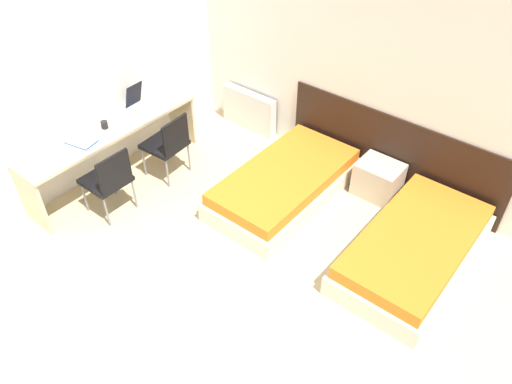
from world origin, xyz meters
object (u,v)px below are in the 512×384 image
at_px(chair_near_laptop, 168,142).
at_px(chair_near_notebook, 109,178).
at_px(nightstand, 378,179).
at_px(bed_near_door, 414,249).
at_px(laptop, 139,104).
at_px(bed_near_window, 285,184).

height_order(chair_near_laptop, chair_near_notebook, same).
bearing_deg(nightstand, bed_near_door, -42.22).
height_order(nightstand, laptop, laptop).
height_order(chair_near_laptop, laptop, laptop).
xyz_separation_m(bed_near_door, chair_near_laptop, (-3.00, -0.55, 0.30)).
bearing_deg(bed_near_door, chair_near_laptop, -169.54).
height_order(bed_near_window, laptop, laptop).
relative_size(bed_near_window, chair_near_laptop, 2.23).
bearing_deg(chair_near_notebook, bed_near_window, 46.79).
height_order(bed_near_window, bed_near_door, same).
relative_size(nightstand, chair_near_notebook, 0.59).
xyz_separation_m(chair_near_laptop, chair_near_notebook, (0.00, -0.89, 0.00)).
bearing_deg(bed_near_window, chair_near_notebook, -133.23).
xyz_separation_m(chair_near_notebook, laptop, (-0.53, 0.96, 0.31)).
bearing_deg(nightstand, bed_near_window, -137.78).
bearing_deg(chair_near_laptop, chair_near_notebook, -94.06).
xyz_separation_m(bed_near_window, bed_near_door, (1.65, 0.00, 0.00)).
distance_m(bed_near_door, laptop, 3.62).
bearing_deg(chair_near_notebook, nightstand, 45.15).
xyz_separation_m(chair_near_laptop, laptop, (-0.53, 0.07, 0.31)).
xyz_separation_m(bed_near_window, chair_near_notebook, (-1.36, -1.44, 0.30)).
distance_m(nightstand, laptop, 3.03).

